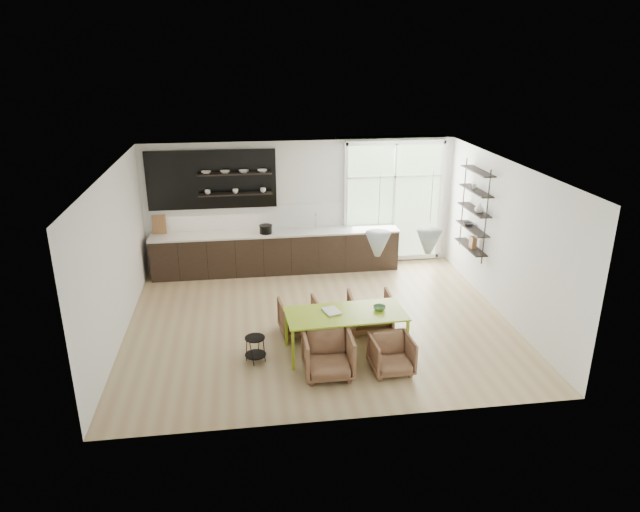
{
  "coord_description": "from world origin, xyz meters",
  "views": [
    {
      "loc": [
        -1.29,
        -9.47,
        4.82
      ],
      "look_at": [
        0.11,
        0.6,
        1.08
      ],
      "focal_mm": 32.0,
      "sensor_mm": 36.0,
      "label": 1
    }
  ],
  "objects_px": {
    "armchair_front_left": "(328,355)",
    "wire_stool": "(255,346)",
    "dining_table": "(346,316)",
    "armchair_back_right": "(370,312)",
    "armchair_back_left": "(299,317)",
    "armchair_front_right": "(392,354)"
  },
  "relations": [
    {
      "from": "armchair_front_left",
      "to": "wire_stool",
      "type": "relative_size",
      "value": 1.76
    },
    {
      "from": "armchair_back_right",
      "to": "armchair_front_right",
      "type": "bearing_deg",
      "value": 93.01
    },
    {
      "from": "armchair_back_left",
      "to": "armchair_front_left",
      "type": "relative_size",
      "value": 0.89
    },
    {
      "from": "armchair_back_left",
      "to": "armchair_back_right",
      "type": "bearing_deg",
      "value": 171.67
    },
    {
      "from": "armchair_back_right",
      "to": "armchair_front_left",
      "type": "xyz_separation_m",
      "value": [
        -0.98,
        -1.4,
        0.0
      ]
    },
    {
      "from": "armchair_back_left",
      "to": "armchair_front_right",
      "type": "distance_m",
      "value": 1.98
    },
    {
      "from": "armchair_front_left",
      "to": "armchair_front_right",
      "type": "height_order",
      "value": "armchair_front_left"
    },
    {
      "from": "dining_table",
      "to": "armchair_back_left",
      "type": "relative_size",
      "value": 2.92
    },
    {
      "from": "dining_table",
      "to": "armchair_back_left",
      "type": "height_order",
      "value": "dining_table"
    },
    {
      "from": "dining_table",
      "to": "armchair_back_right",
      "type": "xyz_separation_m",
      "value": [
        0.58,
        0.73,
        -0.32
      ]
    },
    {
      "from": "dining_table",
      "to": "armchair_front_right",
      "type": "bearing_deg",
      "value": -52.13
    },
    {
      "from": "armchair_front_left",
      "to": "wire_stool",
      "type": "height_order",
      "value": "armchair_front_left"
    },
    {
      "from": "dining_table",
      "to": "wire_stool",
      "type": "distance_m",
      "value": 1.55
    },
    {
      "from": "armchair_back_right",
      "to": "armchair_front_left",
      "type": "bearing_deg",
      "value": 57.02
    },
    {
      "from": "armchair_back_left",
      "to": "armchair_front_right",
      "type": "height_order",
      "value": "armchair_back_left"
    },
    {
      "from": "dining_table",
      "to": "armchair_front_right",
      "type": "height_order",
      "value": "dining_table"
    },
    {
      "from": "armchair_back_left",
      "to": "armchair_front_right",
      "type": "bearing_deg",
      "value": 125.25
    },
    {
      "from": "armchair_front_left",
      "to": "dining_table",
      "type": "bearing_deg",
      "value": 59.67
    },
    {
      "from": "armchair_back_left",
      "to": "armchair_front_left",
      "type": "bearing_deg",
      "value": 95.64
    },
    {
      "from": "dining_table",
      "to": "armchair_front_left",
      "type": "bearing_deg",
      "value": -123.54
    },
    {
      "from": "dining_table",
      "to": "armchair_front_left",
      "type": "distance_m",
      "value": 0.84
    },
    {
      "from": "armchair_back_right",
      "to": "armchair_front_right",
      "type": "xyz_separation_m",
      "value": [
        0.03,
        -1.43,
        -0.05
      ]
    }
  ]
}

